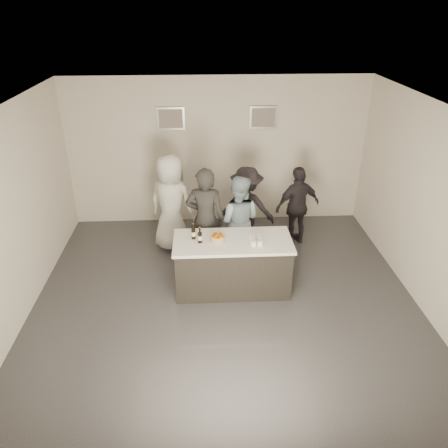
# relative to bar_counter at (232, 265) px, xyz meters

# --- Properties ---
(floor) EXTENTS (6.00, 6.00, 0.00)m
(floor) POSITION_rel_bar_counter_xyz_m (-0.13, -0.42, -0.45)
(floor) COLOR #3D3D42
(floor) RESTS_ON ground
(ceiling) EXTENTS (6.00, 6.00, 0.00)m
(ceiling) POSITION_rel_bar_counter_xyz_m (-0.13, -0.42, 2.55)
(ceiling) COLOR white
(wall_back) EXTENTS (6.00, 0.04, 3.00)m
(wall_back) POSITION_rel_bar_counter_xyz_m (-0.13, 2.58, 1.05)
(wall_back) COLOR beige
(wall_back) RESTS_ON ground
(wall_front) EXTENTS (6.00, 0.04, 3.00)m
(wall_front) POSITION_rel_bar_counter_xyz_m (-0.13, -3.42, 1.05)
(wall_front) COLOR beige
(wall_front) RESTS_ON ground
(wall_left) EXTENTS (0.04, 6.00, 3.00)m
(wall_left) POSITION_rel_bar_counter_xyz_m (-3.13, -0.42, 1.05)
(wall_left) COLOR beige
(wall_left) RESTS_ON ground
(wall_right) EXTENTS (0.04, 6.00, 3.00)m
(wall_right) POSITION_rel_bar_counter_xyz_m (2.87, -0.42, 1.05)
(wall_right) COLOR beige
(wall_right) RESTS_ON ground
(picture_left) EXTENTS (0.54, 0.04, 0.44)m
(picture_left) POSITION_rel_bar_counter_xyz_m (-1.03, 2.55, 1.75)
(picture_left) COLOR #B2B2B7
(picture_left) RESTS_ON wall_back
(picture_right) EXTENTS (0.54, 0.04, 0.44)m
(picture_right) POSITION_rel_bar_counter_xyz_m (0.77, 2.55, 1.75)
(picture_right) COLOR #B2B2B7
(picture_right) RESTS_ON wall_back
(bar_counter) EXTENTS (1.86, 0.86, 0.90)m
(bar_counter) POSITION_rel_bar_counter_xyz_m (0.00, 0.00, 0.00)
(bar_counter) COLOR white
(bar_counter) RESTS_ON ground
(cake) EXTENTS (0.22, 0.22, 0.08)m
(cake) POSITION_rel_bar_counter_xyz_m (-0.23, 0.00, 0.49)
(cake) COLOR #F1AB19
(cake) RESTS_ON bar_counter
(beer_bottle_a) EXTENTS (0.07, 0.07, 0.26)m
(beer_bottle_a) POSITION_rel_bar_counter_xyz_m (-0.61, 0.09, 0.58)
(beer_bottle_a) COLOR black
(beer_bottle_a) RESTS_ON bar_counter
(beer_bottle_b) EXTENTS (0.07, 0.07, 0.26)m
(beer_bottle_b) POSITION_rel_bar_counter_xyz_m (-0.51, -0.04, 0.58)
(beer_bottle_b) COLOR black
(beer_bottle_b) RESTS_ON bar_counter
(tumbler_cluster) EXTENTS (0.19, 0.30, 0.08)m
(tumbler_cluster) POSITION_rel_bar_counter_xyz_m (0.36, -0.07, 0.49)
(tumbler_cluster) COLOR orange
(tumbler_cluster) RESTS_ON bar_counter
(candles) EXTENTS (0.24, 0.08, 0.01)m
(candles) POSITION_rel_bar_counter_xyz_m (-0.25, -0.26, 0.45)
(candles) COLOR pink
(candles) RESTS_ON bar_counter
(person_main_black) EXTENTS (0.73, 0.53, 1.85)m
(person_main_black) POSITION_rel_bar_counter_xyz_m (-0.41, 0.72, 0.47)
(person_main_black) COLOR #262626
(person_main_black) RESTS_ON ground
(person_main_blue) EXTENTS (0.93, 0.80, 1.63)m
(person_main_blue) POSITION_rel_bar_counter_xyz_m (0.16, 0.85, 0.37)
(person_main_blue) COLOR #96B0C4
(person_main_blue) RESTS_ON ground
(person_guest_left) EXTENTS (1.06, 0.93, 1.84)m
(person_guest_left) POSITION_rel_bar_counter_xyz_m (-1.03, 1.39, 0.47)
(person_guest_left) COLOR silver
(person_guest_left) RESTS_ON ground
(person_guest_right) EXTENTS (0.98, 0.65, 1.55)m
(person_guest_right) POSITION_rel_bar_counter_xyz_m (1.33, 1.47, 0.33)
(person_guest_right) COLOR #28242A
(person_guest_right) RESTS_ON ground
(person_guest_back) EXTENTS (1.12, 0.75, 1.61)m
(person_guest_back) POSITION_rel_bar_counter_xyz_m (0.35, 1.35, 0.36)
(person_guest_back) COLOR black
(person_guest_back) RESTS_ON ground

